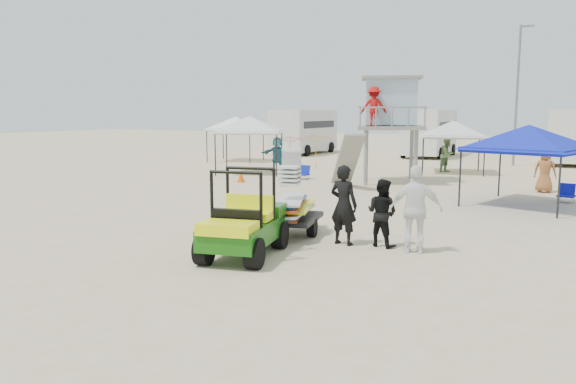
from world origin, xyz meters
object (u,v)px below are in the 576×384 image
at_px(man_left, 344,205).
at_px(lifeguard_tower, 390,106).
at_px(canopy_blue, 529,129).
at_px(surf_trailer, 292,205).
at_px(utility_cart, 242,217).

xyz_separation_m(man_left, lifeguard_tower, (-2.63, 12.01, 2.42)).
bearing_deg(canopy_blue, man_left, -112.97).
bearing_deg(surf_trailer, lifeguard_tower, 95.44).
height_order(utility_cart, surf_trailer, surf_trailer).
xyz_separation_m(utility_cart, canopy_blue, (4.85, 9.89, 1.67)).
relative_size(surf_trailer, man_left, 1.27).
bearing_deg(lifeguard_tower, man_left, -77.64).
bearing_deg(utility_cart, man_left, 53.22).
bearing_deg(man_left, surf_trailer, -3.01).
bearing_deg(utility_cart, lifeguard_tower, 94.52).
distance_m(lifeguard_tower, canopy_blue, 7.31).
distance_m(utility_cart, lifeguard_tower, 14.31).
bearing_deg(lifeguard_tower, surf_trailer, -84.56).
height_order(man_left, canopy_blue, canopy_blue).
distance_m(man_left, canopy_blue, 8.68).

